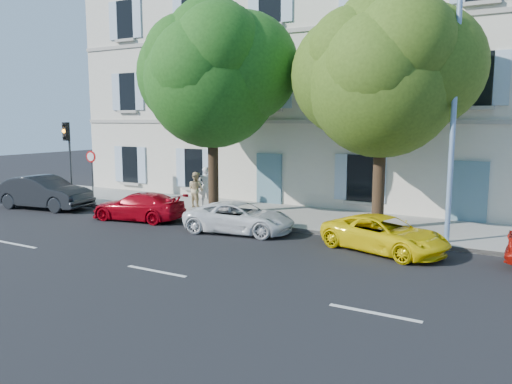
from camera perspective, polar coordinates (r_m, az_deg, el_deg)
The scene contains 15 objects.
ground at distance 17.07m, azimuth -2.47°, elevation -5.57°, with size 90.00×90.00×0.00m, color black.
sidewalk at distance 20.87m, azimuth 4.02°, elevation -2.82°, with size 36.00×4.50×0.15m, color #A09E96.
kerb at distance 18.97m, azimuth 1.18°, elevation -3.90°, with size 36.00×0.16×0.16m, color #9E998E.
building at distance 25.87m, azimuth 9.78°, elevation 12.40°, with size 28.00×7.00×12.00m, color beige.
car_dark_sedan at distance 24.99m, azimuth -23.10°, elevation -0.04°, with size 1.61×4.61×1.52m, color black.
car_red_coupe at distance 20.93m, azimuth -13.27°, elevation -1.61°, with size 1.59×3.92×1.14m, color #A90412.
car_white_coupe at distance 18.15m, azimuth -1.89°, elevation -2.93°, with size 1.85×4.00×1.11m, color white.
car_yellow_supercar at distance 16.04m, azimuth 14.48°, elevation -4.69°, with size 1.84×3.99×1.11m, color yellow.
tree_left at distance 20.90m, azimuth -5.04°, elevation 12.56°, with size 5.52×5.52×8.55m.
tree_right at distance 18.28m, azimuth 14.23°, elevation 12.05°, with size 5.28×5.28×8.13m.
traffic_light at distance 26.14m, azimuth -20.74°, elevation 5.16°, with size 0.32×0.43×3.81m.
road_sign at distance 25.49m, azimuth -18.29°, elevation 2.96°, with size 0.56×0.10×2.44m.
street_lamp at distance 16.80m, azimuth 21.71°, elevation 10.90°, with size 0.33×1.84×8.59m.
pedestrian_a at distance 22.90m, azimuth -5.79°, elevation 0.63°, with size 0.66×0.43×1.81m, color silver.
pedestrian_b at distance 22.70m, azimuth -6.88°, elevation 0.29°, with size 0.78×0.61×1.60m, color #D0B685.
Camera 1 is at (8.79, -14.05, 4.08)m, focal length 35.00 mm.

